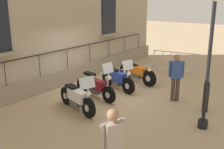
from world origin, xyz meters
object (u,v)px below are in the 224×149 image
motorcycle_maroon (96,86)px  bollard (206,96)px  motorcycle_orange (137,73)px  crowd_barrier (175,62)px  lamppost (210,55)px  motorcycle_blue (118,79)px  motorcycle_white (77,98)px  pedestrian_standing (176,75)px  pedestrian_walking (113,146)px

motorcycle_maroon → bollard: 3.82m
motorcycle_orange → crowd_barrier: 2.48m
motorcycle_orange → crowd_barrier: (0.70, 2.37, 0.15)m
lamppost → motorcycle_blue: bearing=161.2°
motorcycle_maroon → motorcycle_blue: motorcycle_maroon is taller
motorcycle_maroon → bollard: motorcycle_maroon is taller
motorcycle_white → motorcycle_maroon: bearing=101.8°
motorcycle_white → crowd_barrier: (0.69, 6.16, 0.13)m
bollard → motorcycle_blue: bearing=177.9°
motorcycle_maroon → crowd_barrier: (0.95, 4.90, 0.12)m
motorcycle_white → lamppost: 4.25m
lamppost → motorcycle_maroon: bearing=178.9°
bollard → pedestrian_standing: bearing=164.3°
motorcycle_blue → bollard: size_ratio=1.80×
motorcycle_orange → bollard: 3.70m
bollard → motorcycle_maroon: bearing=-163.3°
crowd_barrier → pedestrian_walking: size_ratio=1.31×
motorcycle_blue → bollard: motorcycle_blue is taller
motorcycle_blue → bollard: 3.51m
pedestrian_walking → motorcycle_white: bearing=142.6°
motorcycle_blue → motorcycle_orange: 1.30m
motorcycle_maroon → crowd_barrier: motorcycle_maroon is taller
pedestrian_walking → motorcycle_maroon: bearing=132.9°
pedestrian_standing → pedestrian_walking: bearing=-79.3°
lamppost → motorcycle_orange: bearing=145.1°
motorcycle_blue → pedestrian_standing: (2.32, 0.21, 0.52)m
motorcycle_blue → motorcycle_white: bearing=-87.4°
motorcycle_white → motorcycle_maroon: 1.29m
motorcycle_blue → pedestrian_walking: bearing=-56.3°
motorcycle_orange → crowd_barrier: size_ratio=0.97×
bollard → pedestrian_standing: 1.31m
motorcycle_white → bollard: bearing=34.8°
motorcycle_maroon → motorcycle_white: bearing=-78.2°
lamppost → bollard: size_ratio=3.61×
crowd_barrier → motorcycle_white: bearing=-96.4°
motorcycle_maroon → motorcycle_orange: motorcycle_maroon is taller
motorcycle_maroon → bollard: size_ratio=1.98×
motorcycle_orange → lamppost: 4.86m
motorcycle_orange → motorcycle_white: bearing=-89.8°
motorcycle_white → lamppost: bearing=17.7°
motorcycle_blue → motorcycle_orange: bearing=85.7°
crowd_barrier → pedestrian_standing: pedestrian_standing is taller
motorcycle_white → pedestrian_standing: bearing=50.7°
motorcycle_orange → pedestrian_standing: pedestrian_standing is taller
motorcycle_white → pedestrian_standing: 3.52m
motorcycle_maroon → motorcycle_orange: 2.54m
motorcycle_blue → motorcycle_maroon: bearing=-97.0°
motorcycle_blue → motorcycle_orange: size_ratio=0.89×
motorcycle_white → pedestrian_walking: size_ratio=1.17×
lamppost → pedestrian_standing: 2.43m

